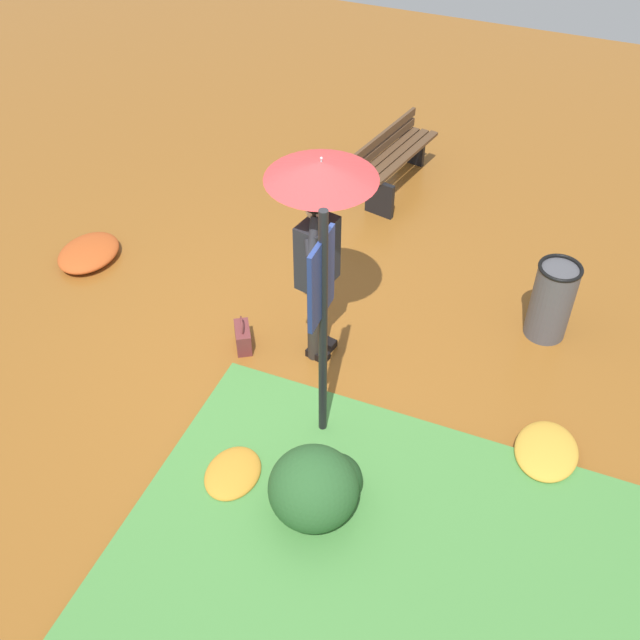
{
  "coord_description": "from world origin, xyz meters",
  "views": [
    {
      "loc": [
        -4.59,
        -2.07,
        5.18
      ],
      "look_at": [
        -0.22,
        -0.29,
        0.85
      ],
      "focal_mm": 42.58,
      "sensor_mm": 36.0,
      "label": 1
    }
  ],
  "objects_px": {
    "park_bench": "(394,158)",
    "info_sign_post": "(322,306)",
    "person_with_umbrella": "(320,212)",
    "handbag": "(243,337)",
    "trash_bin": "(552,300)"
  },
  "relations": [
    {
      "from": "person_with_umbrella",
      "to": "info_sign_post",
      "type": "xyz_separation_m",
      "value": [
        -0.98,
        -0.42,
        -0.11
      ]
    },
    {
      "from": "person_with_umbrella",
      "to": "handbag",
      "type": "relative_size",
      "value": 5.53
    },
    {
      "from": "park_bench",
      "to": "trash_bin",
      "type": "bearing_deg",
      "value": -131.6
    },
    {
      "from": "info_sign_post",
      "to": "handbag",
      "type": "distance_m",
      "value": 1.84
    },
    {
      "from": "person_with_umbrella",
      "to": "trash_bin",
      "type": "xyz_separation_m",
      "value": [
        0.99,
        -2.0,
        -1.13
      ]
    },
    {
      "from": "person_with_umbrella",
      "to": "handbag",
      "type": "bearing_deg",
      "value": 114.25
    },
    {
      "from": "info_sign_post",
      "to": "trash_bin",
      "type": "xyz_separation_m",
      "value": [
        1.98,
        -1.58,
        -1.03
      ]
    },
    {
      "from": "park_bench",
      "to": "trash_bin",
      "type": "height_order",
      "value": "trash_bin"
    },
    {
      "from": "person_with_umbrella",
      "to": "park_bench",
      "type": "distance_m",
      "value": 3.19
    },
    {
      "from": "person_with_umbrella",
      "to": "handbag",
      "type": "distance_m",
      "value": 1.61
    },
    {
      "from": "park_bench",
      "to": "handbag",
      "type": "bearing_deg",
      "value": 172.14
    },
    {
      "from": "handbag",
      "to": "park_bench",
      "type": "bearing_deg",
      "value": -7.86
    },
    {
      "from": "info_sign_post",
      "to": "handbag",
      "type": "relative_size",
      "value": 6.22
    },
    {
      "from": "info_sign_post",
      "to": "park_bench",
      "type": "distance_m",
      "value": 4.13
    },
    {
      "from": "park_bench",
      "to": "info_sign_post",
      "type": "bearing_deg",
      "value": -170.78
    }
  ]
}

